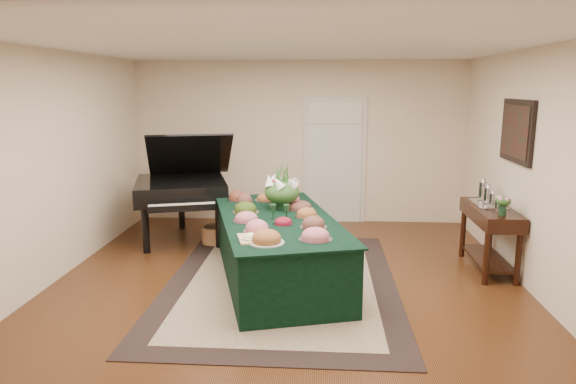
# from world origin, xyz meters

# --- Properties ---
(ground) EXTENTS (6.00, 6.00, 0.00)m
(ground) POSITION_xyz_m (0.00, 0.00, 0.00)
(ground) COLOR black
(ground) RESTS_ON ground
(area_rug) EXTENTS (2.67, 3.74, 0.01)m
(area_rug) POSITION_xyz_m (-0.06, 0.07, 0.01)
(area_rug) COLOR black
(area_rug) RESTS_ON ground
(kitchen_doorway) EXTENTS (1.05, 0.07, 2.10)m
(kitchen_doorway) POSITION_xyz_m (0.60, 2.97, 1.02)
(kitchen_doorway) COLOR silver
(kitchen_doorway) RESTS_ON ground
(buffet_table) EXTENTS (1.94, 2.94, 0.76)m
(buffet_table) POSITION_xyz_m (-0.12, 0.21, 0.38)
(buffet_table) COLOR black
(buffet_table) RESTS_ON ground
(food_platters) EXTENTS (1.39, 2.43, 0.13)m
(food_platters) POSITION_xyz_m (-0.15, 0.26, 0.81)
(food_platters) COLOR silver
(food_platters) RESTS_ON buffet_table
(cutting_board) EXTENTS (0.45, 0.45, 0.10)m
(cutting_board) POSITION_xyz_m (-0.25, -0.67, 0.80)
(cutting_board) COLOR tan
(cutting_board) RESTS_ON buffet_table
(green_goblets) EXTENTS (0.23, 0.08, 0.18)m
(green_goblets) POSITION_xyz_m (-0.08, 0.12, 0.85)
(green_goblets) COLOR black
(green_goblets) RESTS_ON buffet_table
(floral_centerpiece) EXTENTS (0.46, 0.46, 0.46)m
(floral_centerpiece) POSITION_xyz_m (-0.10, 0.65, 1.03)
(floral_centerpiece) COLOR black
(floral_centerpiece) RESTS_ON buffet_table
(grand_piano) EXTENTS (1.64, 1.82, 1.62)m
(grand_piano) POSITION_xyz_m (-1.68, 1.71, 0.80)
(grand_piano) COLOR black
(grand_piano) RESTS_ON ground
(wicker_basket) EXTENTS (0.40, 0.40, 0.25)m
(wicker_basket) POSITION_xyz_m (-1.16, 1.58, 0.13)
(wicker_basket) COLOR #A06A40
(wicker_basket) RESTS_ON ground
(mahogany_sideboard) EXTENTS (0.45, 1.21, 0.81)m
(mahogany_sideboard) POSITION_xyz_m (2.49, 0.70, 0.62)
(mahogany_sideboard) COLOR black
(mahogany_sideboard) RESTS_ON ground
(tea_service) EXTENTS (0.34, 0.74, 0.30)m
(tea_service) POSITION_xyz_m (2.50, 0.82, 0.93)
(tea_service) COLOR silver
(tea_service) RESTS_ON mahogany_sideboard
(pink_bouquet) EXTENTS (0.18, 0.18, 0.24)m
(pink_bouquet) POSITION_xyz_m (2.50, 0.30, 0.97)
(pink_bouquet) COLOR black
(pink_bouquet) RESTS_ON mahogany_sideboard
(wall_painting) EXTENTS (0.05, 0.95, 0.75)m
(wall_painting) POSITION_xyz_m (2.72, 0.70, 1.75)
(wall_painting) COLOR black
(wall_painting) RESTS_ON ground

